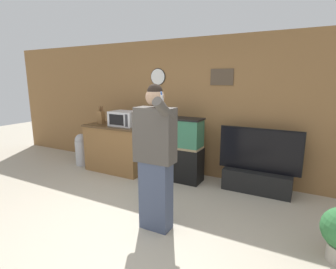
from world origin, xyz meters
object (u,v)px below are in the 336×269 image
object	(u,v)px
aquarium_on_stand	(178,149)
trash_bin	(82,149)
knife_block	(101,117)
person_standing	(155,157)
counter_island	(116,148)
microwave	(125,119)
tv_on_stand	(257,173)

from	to	relation	value
aquarium_on_stand	trash_bin	world-z (taller)	aquarium_on_stand
knife_block	person_standing	size ratio (longest dim) A/B	0.20
counter_island	person_standing	bearing A→B (deg)	-39.25
aquarium_on_stand	microwave	bearing A→B (deg)	-174.45
counter_island	knife_block	bearing A→B (deg)	175.92
aquarium_on_stand	person_standing	world-z (taller)	person_standing
aquarium_on_stand	tv_on_stand	xyz separation A→B (m)	(1.40, 0.14, -0.27)
knife_block	trash_bin	distance (m)	0.90
aquarium_on_stand	tv_on_stand	distance (m)	1.44
microwave	aquarium_on_stand	world-z (taller)	microwave
microwave	tv_on_stand	size ratio (longest dim) A/B	0.41
microwave	person_standing	distance (m)	2.19
counter_island	knife_block	distance (m)	0.73
counter_island	person_standing	size ratio (longest dim) A/B	0.70
tv_on_stand	person_standing	distance (m)	2.08
counter_island	microwave	distance (m)	0.65
counter_island	knife_block	size ratio (longest dim) A/B	3.47
aquarium_on_stand	person_standing	bearing A→B (deg)	-73.71
person_standing	trash_bin	size ratio (longest dim) A/B	2.60
trash_bin	person_standing	bearing A→B (deg)	-27.45
knife_block	trash_bin	size ratio (longest dim) A/B	0.53
counter_island	trash_bin	distance (m)	0.93
microwave	trash_bin	xyz separation A→B (m)	(-1.12, -0.09, -0.74)
microwave	trash_bin	world-z (taller)	microwave
tv_on_stand	aquarium_on_stand	bearing A→B (deg)	-174.17
microwave	person_standing	bearing A→B (deg)	-43.41
knife_block	tv_on_stand	bearing A→B (deg)	4.76
aquarium_on_stand	tv_on_stand	size ratio (longest dim) A/B	0.89
microwave	tv_on_stand	bearing A→B (deg)	5.70
microwave	tv_on_stand	distance (m)	2.65
counter_island	knife_block	xyz separation A→B (m)	(-0.40, 0.03, 0.61)
microwave	tv_on_stand	world-z (taller)	microwave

